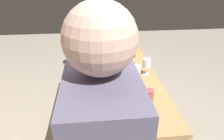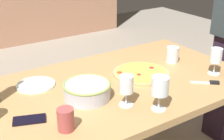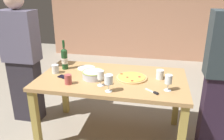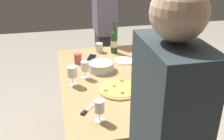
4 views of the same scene
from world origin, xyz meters
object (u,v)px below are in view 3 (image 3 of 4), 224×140
at_px(serving_bowl, 93,74).
at_px(wine_glass_by_bottle, 101,76).
at_px(dining_table, 112,85).
at_px(person_guest_left, 22,59).
at_px(cup_ceramic, 68,79).
at_px(pizza_knife, 153,92).
at_px(side_plate, 86,68).
at_px(cup_amber, 160,74).
at_px(pizza, 132,78).
at_px(wine_bottle, 65,58).
at_px(wine_glass_near_pizza, 109,80).
at_px(cup_spare, 56,69).
at_px(wine_glass_far_left, 168,80).
at_px(cell_phone, 64,77).

bearing_deg(serving_bowl, wine_glass_by_bottle, -53.67).
height_order(dining_table, person_guest_left, person_guest_left).
bearing_deg(dining_table, cup_ceramic, -147.24).
bearing_deg(pizza_knife, dining_table, 147.86).
distance_m(serving_bowl, side_plate, 0.33).
relative_size(cup_amber, person_guest_left, 0.06).
xyz_separation_m(wine_glass_by_bottle, pizza_knife, (0.53, -0.06, -0.10)).
relative_size(pizza, wine_bottle, 0.94).
bearing_deg(wine_glass_near_pizza, wine_glass_by_bottle, 132.63).
bearing_deg(side_plate, wine_glass_by_bottle, -56.79).
xyz_separation_m(wine_glass_by_bottle, cup_spare, (-0.59, 0.23, -0.05)).
distance_m(wine_glass_near_pizza, person_guest_left, 1.30).
xyz_separation_m(serving_bowl, cup_spare, (-0.47, 0.07, 0.00)).
distance_m(pizza, pizza_knife, 0.39).
xyz_separation_m(cup_spare, pizza_knife, (1.12, -0.29, -0.04)).
distance_m(pizza, wine_glass_near_pizza, 0.41).
height_order(dining_table, wine_glass_by_bottle, wine_glass_by_bottle).
bearing_deg(person_guest_left, wine_glass_by_bottle, -11.74).
bearing_deg(wine_bottle, serving_bowl, -27.48).
distance_m(dining_table, wine_glass_far_left, 0.66).
bearing_deg(pizza_knife, serving_bowl, 160.88).
height_order(wine_glass_far_left, cup_spare, wine_glass_far_left).
relative_size(cup_spare, cell_phone, 0.69).
distance_m(wine_glass_far_left, cup_ceramic, 0.99).
relative_size(wine_bottle, wine_glass_far_left, 2.19).
height_order(wine_glass_near_pizza, cell_phone, wine_glass_near_pizza).
xyz_separation_m(pizza, wine_bottle, (-0.82, 0.14, 0.12)).
bearing_deg(wine_glass_near_pizza, serving_bowl, 129.06).
bearing_deg(cell_phone, serving_bowl, 117.88).
bearing_deg(cup_spare, wine_bottle, 69.91).
xyz_separation_m(pizza, cup_ceramic, (-0.62, -0.27, 0.04)).
bearing_deg(wine_glass_far_left, cell_phone, 174.51).
bearing_deg(wine_glass_far_left, wine_bottle, 162.98).
bearing_deg(cup_amber, pizza_knife, -98.68).
relative_size(wine_glass_by_bottle, side_plate, 0.74).
distance_m(cup_spare, cell_phone, 0.19).
height_order(dining_table, cup_spare, cup_spare).
bearing_deg(cell_phone, wine_glass_far_left, 104.50).
xyz_separation_m(wine_glass_near_pizza, pizza_knife, (0.42, 0.06, -0.11)).
distance_m(cup_amber, cell_phone, 1.04).
xyz_separation_m(wine_glass_far_left, cup_ceramic, (-0.99, -0.05, -0.06)).
relative_size(wine_glass_far_left, cell_phone, 1.11).
distance_m(wine_glass_by_bottle, cup_spare, 0.64).
relative_size(pizza, cell_phone, 2.29).
bearing_deg(person_guest_left, cup_ceramic, -20.89).
bearing_deg(wine_glass_near_pizza, cell_phone, 156.45).
height_order(cup_amber, pizza_knife, cup_amber).
xyz_separation_m(cup_amber, pizza_knife, (-0.05, -0.35, -0.04)).
relative_size(serving_bowl, cup_amber, 2.41).
bearing_deg(serving_bowl, pizza, 10.45).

